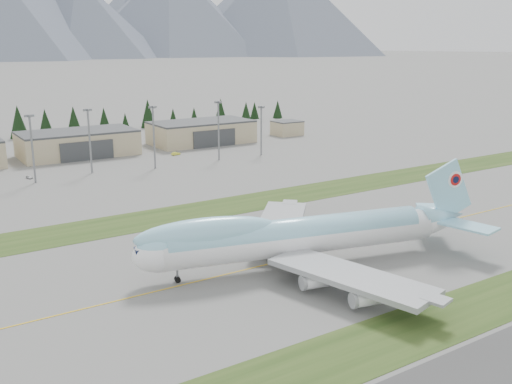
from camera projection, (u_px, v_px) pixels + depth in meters
ground at (326, 250)px, 133.36m from camera, size 7000.00×7000.00×0.00m
grass_strip_near at (461, 312)px, 102.39m from camera, size 400.00×14.00×0.08m
grass_strip_far at (230, 206)px, 170.04m from camera, size 400.00×18.00×0.08m
taxiway_line_main at (326, 250)px, 133.36m from camera, size 400.00×0.40×0.02m
boeing_747_freighter at (298, 235)px, 122.11m from camera, size 80.97×67.82×21.27m
hangar_center at (78, 143)px, 246.33m from camera, size 48.00×26.60×10.80m
hangar_right at (202, 132)px, 277.69m from camera, size 48.00×26.60×10.80m
control_shed at (287, 128)px, 302.67m from camera, size 14.00×12.00×7.60m
floodlight_masts at (114, 130)px, 211.39m from camera, size 157.41×8.15×24.36m
service_vehicle_a at (29, 179)px, 204.74m from camera, size 2.05×3.41×1.09m
service_vehicle_b at (176, 155)px, 248.47m from camera, size 4.35×2.30×1.36m
service_vehicle_c at (239, 143)px, 278.83m from camera, size 2.85×4.13×1.11m
conifer_belt at (59, 122)px, 301.04m from camera, size 269.01×15.63×16.95m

